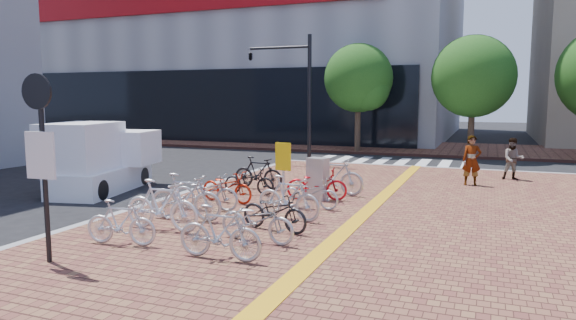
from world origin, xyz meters
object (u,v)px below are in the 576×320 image
at_px(bike_2, 185,197).
at_px(pedestrian_a, 472,160).
at_px(utility_box, 318,179).
at_px(bike_8, 257,220).
at_px(bike_9, 274,211).
at_px(bike_0, 121,223).
at_px(bike_7, 220,233).
at_px(bike_4, 227,187).
at_px(bike_12, 317,184).
at_px(notice_sign, 41,145).
at_px(bike_11, 310,193).
at_px(bike_5, 249,181).
at_px(bike_10, 288,198).
at_px(yellow_sign, 283,162).
at_px(bike_6, 258,173).
at_px(bike_3, 205,192).
at_px(pedestrian_b, 513,159).
at_px(traffic_light_pole, 282,76).
at_px(bike_13, 334,176).
at_px(box_truck, 100,159).
at_px(bike_1, 162,205).

distance_m(bike_2, pedestrian_a, 10.09).
bearing_deg(utility_box, bike_8, -87.11).
distance_m(bike_9, pedestrian_a, 8.92).
xyz_separation_m(bike_0, bike_7, (2.32, -0.10, 0.04)).
height_order(bike_4, bike_12, bike_12).
bearing_deg(notice_sign, bike_11, 64.27).
relative_size(bike_0, bike_9, 0.91).
distance_m(bike_5, bike_9, 4.45).
bearing_deg(notice_sign, bike_10, 58.82).
distance_m(bike_4, yellow_sign, 1.86).
height_order(bike_9, bike_11, bike_9).
relative_size(utility_box, yellow_sign, 0.70).
xyz_separation_m(bike_6, notice_sign, (-0.36, -8.31, 1.61)).
distance_m(bike_4, bike_7, 5.24).
distance_m(bike_0, bike_3, 3.46).
distance_m(bike_2, pedestrian_b, 12.36).
height_order(bike_8, traffic_light_pole, traffic_light_pole).
height_order(bike_9, bike_12, bike_12).
distance_m(bike_13, pedestrian_a, 5.15).
distance_m(traffic_light_pole, box_truck, 9.16).
bearing_deg(bike_5, bike_12, -93.53).
distance_m(bike_13, yellow_sign, 2.38).
bearing_deg(bike_6, traffic_light_pole, 18.95).
distance_m(bike_1, bike_6, 5.65).
bearing_deg(box_truck, pedestrian_a, 23.34).
xyz_separation_m(bike_9, traffic_light_pole, (-4.36, 11.10, 3.49)).
bearing_deg(pedestrian_b, bike_8, -122.31).
bearing_deg(bike_6, bike_8, -151.90).
bearing_deg(bike_5, yellow_sign, -129.82).
bearing_deg(bike_0, notice_sign, 152.07).
xyz_separation_m(bike_9, utility_box, (-0.23, 3.77, 0.17)).
distance_m(bike_11, box_truck, 7.61).
bearing_deg(bike_5, bike_3, 174.57).
xyz_separation_m(bike_2, bike_5, (-0.03, 3.60, -0.14)).
xyz_separation_m(bike_2, utility_box, (2.18, 3.64, 0.04)).
bearing_deg(yellow_sign, pedestrian_a, 49.69).
bearing_deg(bike_10, bike_11, 8.54).
bearing_deg(bike_0, bike_8, -71.88).
bearing_deg(pedestrian_a, bike_3, -143.48).
distance_m(bike_2, utility_box, 4.25).
bearing_deg(box_truck, traffic_light_pole, 68.01).
relative_size(bike_0, notice_sign, 0.45).
xyz_separation_m(bike_1, bike_6, (-0.23, 5.65, -0.05)).
distance_m(bike_11, bike_12, 1.21).
relative_size(bike_2, bike_6, 1.09).
bearing_deg(bike_4, bike_9, -125.12).
bearing_deg(bike_8, bike_10, 10.74).
bearing_deg(bike_13, bike_11, -177.16).
height_order(bike_10, utility_box, utility_box).
bearing_deg(bike_4, bike_10, -109.24).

